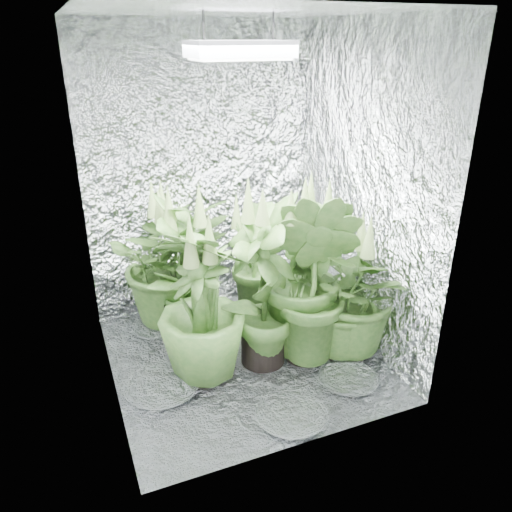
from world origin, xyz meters
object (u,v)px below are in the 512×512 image
object	(u,v)px
plant_g	(309,278)
circulation_fan	(310,304)
plant_e	(350,290)
plant_c	(255,263)
plant_b	(184,272)
plant_d	(202,306)
grow_lamp	(240,50)
plant_a	(169,259)
plant_f	(263,284)

from	to	relation	value
plant_g	circulation_fan	world-z (taller)	plant_g
plant_e	plant_g	xyz separation A→B (m)	(-0.25, 0.07, 0.10)
plant_c	plant_g	bearing A→B (deg)	-81.74
plant_c	circulation_fan	xyz separation A→B (m)	(0.29, -0.32, -0.23)
plant_e	plant_b	bearing A→B (deg)	146.71
plant_b	plant_d	world-z (taller)	plant_b
grow_lamp	circulation_fan	distance (m)	1.76
plant_a	plant_f	size ratio (longest dim) A/B	0.87
plant_c	plant_a	bearing A→B (deg)	167.49
plant_e	plant_f	world-z (taller)	plant_f
grow_lamp	plant_a	xyz separation A→B (m)	(-0.30, 0.64, -1.34)
grow_lamp	plant_a	size ratio (longest dim) A/B	0.49
plant_a	plant_d	size ratio (longest dim) A/B	0.98
plant_b	plant_e	distance (m)	1.07
grow_lamp	plant_f	world-z (taller)	grow_lamp
plant_c	plant_d	size ratio (longest dim) A/B	0.86
plant_d	circulation_fan	size ratio (longest dim) A/B	2.57
plant_c	plant_d	distance (m)	0.81
plant_a	plant_e	xyz separation A→B (m)	(0.93, -0.83, -0.03)
plant_d	circulation_fan	xyz separation A→B (m)	(0.85, 0.25, -0.30)
grow_lamp	plant_b	bearing A→B (deg)	123.47
plant_b	plant_d	bearing A→B (deg)	-91.58
plant_c	circulation_fan	size ratio (longest dim) A/B	2.21
plant_a	plant_d	world-z (taller)	plant_d
plant_b	grow_lamp	bearing A→B (deg)	-56.53
plant_e	plant_f	bearing A→B (deg)	167.35
plant_d	plant_g	distance (m)	0.66
plant_d	plant_e	distance (m)	0.91
plant_a	plant_e	distance (m)	1.25
grow_lamp	plant_e	world-z (taller)	grow_lamp
plant_f	plant_g	distance (m)	0.29
plant_f	grow_lamp	bearing A→B (deg)	144.27
plant_c	plant_e	distance (m)	0.78
grow_lamp	plant_c	xyz separation A→B (m)	(0.29, 0.51, -1.42)
plant_c	plant_f	world-z (taller)	plant_f
plant_d	plant_e	xyz separation A→B (m)	(0.90, -0.13, -0.02)
grow_lamp	plant_e	xyz separation A→B (m)	(0.63, -0.19, -1.37)
grow_lamp	plant_a	bearing A→B (deg)	115.04
plant_a	plant_e	world-z (taller)	plant_a
plant_d	plant_g	world-z (taller)	plant_g
plant_f	circulation_fan	xyz separation A→B (m)	(0.47, 0.26, -0.38)
plant_g	plant_c	bearing A→B (deg)	98.26
grow_lamp	plant_d	bearing A→B (deg)	-166.67
plant_d	plant_e	size ratio (longest dim) A/B	1.07
grow_lamp	plant_b	distance (m)	1.42
circulation_fan	plant_e	bearing A→B (deg)	-103.38
plant_b	plant_e	world-z (taller)	plant_b
plant_a	circulation_fan	xyz separation A→B (m)	(0.88, -0.45, -0.31)
plant_b	plant_g	distance (m)	0.83
plant_e	plant_f	distance (m)	0.55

